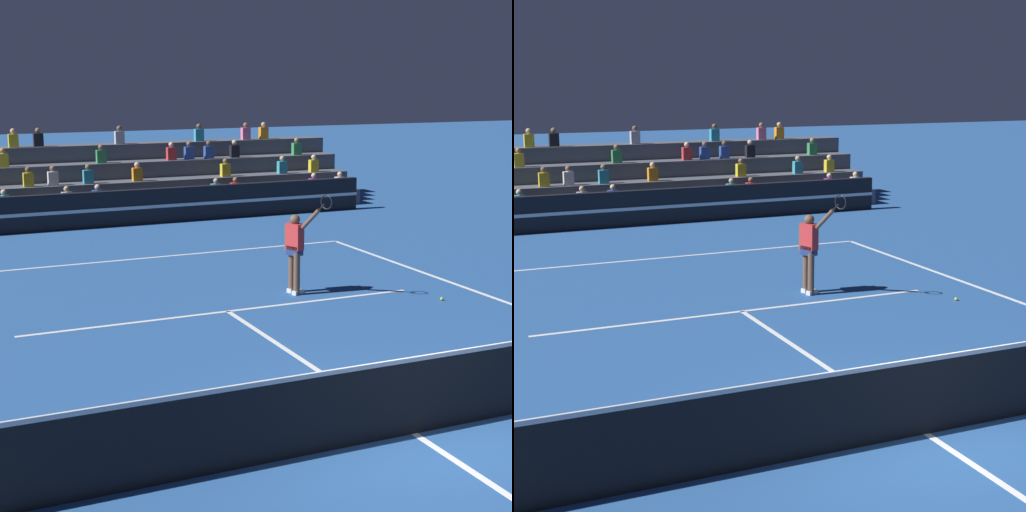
% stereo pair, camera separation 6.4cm
% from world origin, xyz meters
% --- Properties ---
extents(ground_plane, '(120.00, 120.00, 0.00)m').
position_xyz_m(ground_plane, '(0.00, 0.00, 0.00)').
color(ground_plane, '#285699').
extents(court_lines, '(11.10, 23.90, 0.01)m').
position_xyz_m(court_lines, '(0.00, 0.00, 0.00)').
color(court_lines, white).
rests_on(court_lines, ground).
extents(tennis_net, '(12.00, 0.10, 1.10)m').
position_xyz_m(tennis_net, '(0.00, 0.00, 0.54)').
color(tennis_net, black).
rests_on(tennis_net, ground).
extents(sponsor_banner_wall, '(18.00, 0.26, 1.10)m').
position_xyz_m(sponsor_banner_wall, '(0.00, 16.80, 0.55)').
color(sponsor_banner_wall, black).
rests_on(sponsor_banner_wall, ground).
extents(bleacher_stand, '(19.41, 3.80, 2.83)m').
position_xyz_m(bleacher_stand, '(0.01, 19.96, 0.83)').
color(bleacher_stand, '#4C515B').
rests_on(bleacher_stand, ground).
extents(tennis_player, '(0.55, 1.28, 2.28)m').
position_xyz_m(tennis_player, '(1.85, 7.14, 0.98)').
color(tennis_player, brown).
rests_on(tennis_player, ground).
extents(tennis_ball, '(0.07, 0.07, 0.07)m').
position_xyz_m(tennis_ball, '(4.38, 5.39, 0.03)').
color(tennis_ball, '#C6DB33').
rests_on(tennis_ball, ground).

